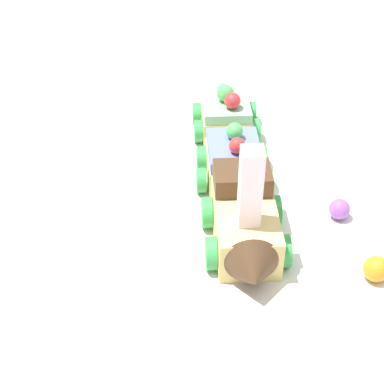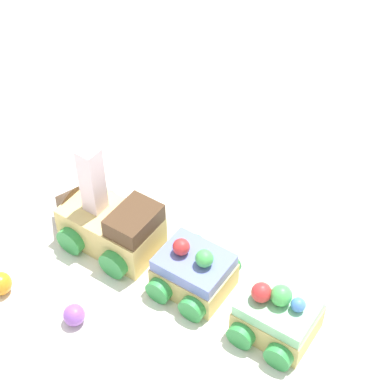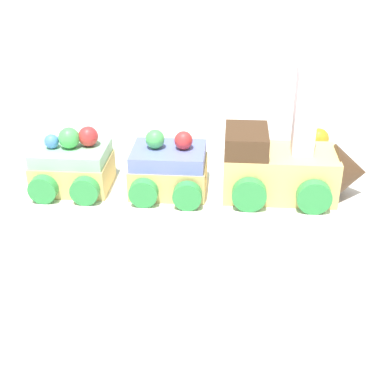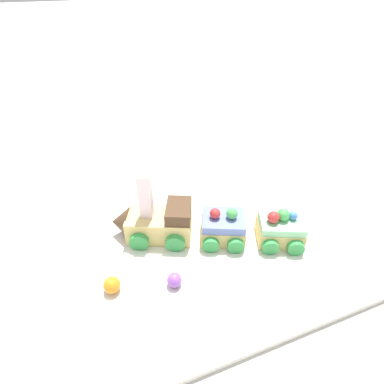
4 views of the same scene
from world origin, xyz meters
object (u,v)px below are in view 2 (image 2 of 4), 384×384
(cake_car_mint, at_px, (277,315))
(cake_car_blueberry, at_px, (194,272))
(cake_train_locomotive, at_px, (104,220))
(gumball_purple, at_px, (74,315))
(gumball_orange, at_px, (0,284))

(cake_car_mint, bearing_deg, cake_car_blueberry, -0.04)
(cake_train_locomotive, height_order, gumball_purple, cake_train_locomotive)
(gumball_purple, bearing_deg, cake_car_mint, -172.04)
(cake_car_blueberry, xyz_separation_m, gumball_purple, (0.11, 0.07, -0.01))
(cake_car_blueberry, bearing_deg, gumball_orange, 35.73)
(cake_train_locomotive, xyz_separation_m, gumball_orange, (0.09, 0.09, -0.02))
(cake_car_mint, bearing_deg, cake_train_locomotive, -0.03)
(cake_car_blueberry, relative_size, cake_car_mint, 1.00)
(cake_train_locomotive, height_order, cake_car_mint, cake_train_locomotive)
(cake_train_locomotive, relative_size, cake_car_blueberry, 1.48)
(gumball_purple, height_order, gumball_orange, gumball_orange)
(cake_train_locomotive, relative_size, cake_car_mint, 1.48)
(gumball_orange, bearing_deg, cake_car_mint, -178.96)
(cake_train_locomotive, xyz_separation_m, gumball_purple, (0.00, 0.11, -0.02))
(gumball_orange, bearing_deg, cake_train_locomotive, -134.02)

